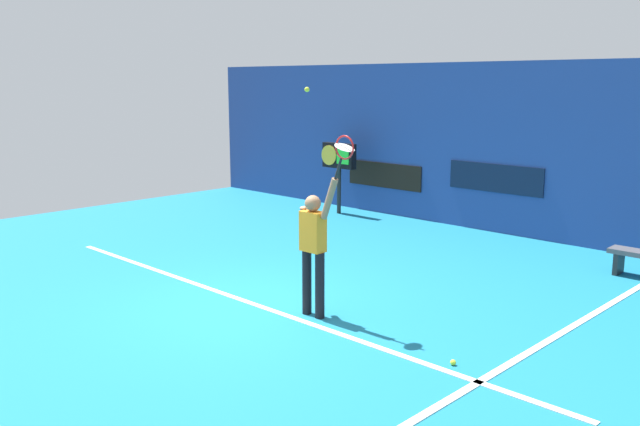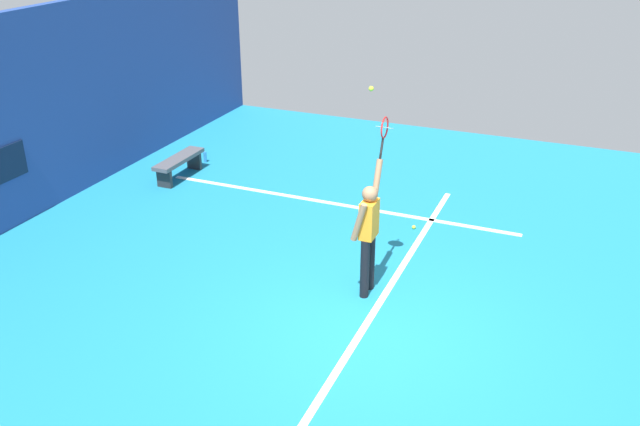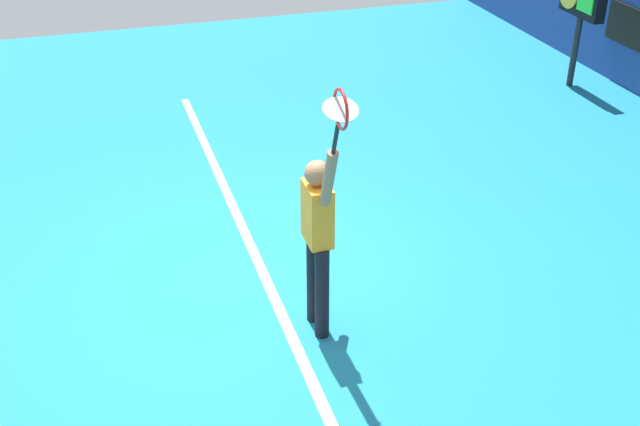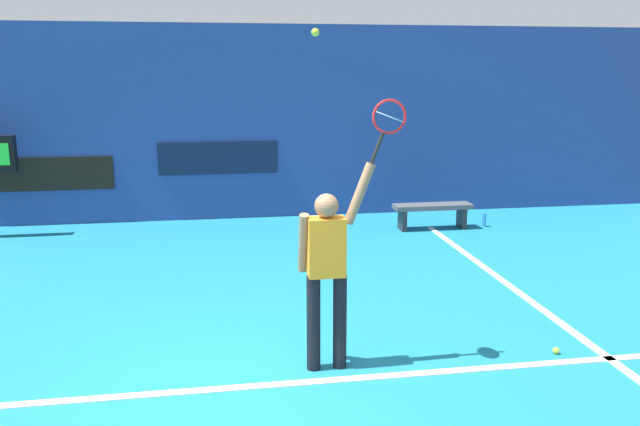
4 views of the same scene
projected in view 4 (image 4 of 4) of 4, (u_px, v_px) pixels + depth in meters
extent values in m
plane|color=teal|center=(228.00, 394.00, 5.57)|extent=(18.00, 18.00, 0.00)
cube|color=navy|center=(217.00, 124.00, 11.83)|extent=(18.00, 0.20, 3.59)
cube|color=#0C1933|center=(218.00, 158.00, 11.85)|extent=(2.20, 0.03, 0.60)
cube|color=black|center=(50.00, 174.00, 11.43)|extent=(2.20, 0.03, 0.60)
cube|color=white|center=(228.00, 389.00, 5.65)|extent=(10.00, 0.10, 0.01)
cube|color=white|center=(520.00, 293.00, 8.07)|extent=(0.10, 7.00, 0.01)
cylinder|color=black|center=(314.00, 323.00, 5.95)|extent=(0.13, 0.13, 0.92)
cylinder|color=black|center=(340.00, 322.00, 5.98)|extent=(0.13, 0.13, 0.92)
cube|color=orange|center=(326.00, 247.00, 5.80)|extent=(0.34, 0.20, 0.55)
sphere|color=#8C6647|center=(326.00, 206.00, 5.72)|extent=(0.22, 0.22, 0.22)
cylinder|color=#8C6647|center=(360.00, 194.00, 5.74)|extent=(0.29, 0.09, 0.57)
cylinder|color=#8C6647|center=(303.00, 243.00, 5.84)|extent=(0.09, 0.23, 0.58)
cylinder|color=black|center=(377.00, 148.00, 5.68)|extent=(0.14, 0.03, 0.29)
torus|color=red|center=(389.00, 117.00, 5.63)|extent=(0.41, 0.02, 0.41)
cylinder|color=silver|center=(389.00, 117.00, 5.63)|extent=(0.25, 0.27, 0.10)
sphere|color=#CCE033|center=(315.00, 32.00, 5.37)|extent=(0.07, 0.07, 0.07)
cube|color=#4C4C51|center=(433.00, 206.00, 11.27)|extent=(1.40, 0.36, 0.08)
cube|color=#262628|center=(402.00, 220.00, 11.23)|extent=(0.08, 0.32, 0.37)
cube|color=#262628|center=(462.00, 218.00, 11.41)|extent=(0.08, 0.32, 0.37)
cylinder|color=#338CD8|center=(484.00, 220.00, 11.49)|extent=(0.07, 0.07, 0.24)
sphere|color=#CCE033|center=(556.00, 351.00, 6.35)|extent=(0.07, 0.07, 0.07)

